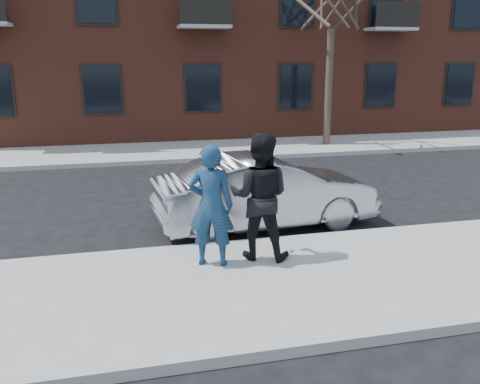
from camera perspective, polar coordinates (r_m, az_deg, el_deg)
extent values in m
plane|color=black|center=(8.35, 10.42, -9.34)|extent=(100.00, 100.00, 0.00)
cube|color=gray|center=(8.12, 11.16, -9.55)|extent=(50.00, 3.50, 0.15)
cube|color=#999691|center=(9.65, 6.75, -5.31)|extent=(50.00, 0.10, 0.15)
cube|color=gray|center=(18.75, -3.48, 4.76)|extent=(50.00, 3.50, 0.15)
cube|color=#999691|center=(17.01, -2.41, 3.71)|extent=(50.00, 0.10, 0.15)
cube|color=black|center=(21.13, 6.28, 11.66)|extent=(1.30, 0.06, 1.70)
cube|color=black|center=(24.74, 23.42, 11.02)|extent=(1.30, 0.06, 1.70)
cube|color=black|center=(21.18, 6.54, 20.33)|extent=(1.30, 0.06, 1.70)
cube|color=black|center=(24.79, 24.23, 18.39)|extent=(1.30, 0.06, 1.70)
cylinder|color=#33261E|center=(19.54, 9.92, 11.41)|extent=(0.26, 0.26, 4.20)
imported|color=#999BA3|center=(10.29, 2.88, -0.02)|extent=(4.64, 2.02, 1.48)
imported|color=navy|center=(8.01, -3.28, -1.53)|extent=(0.82, 0.66, 1.96)
cube|color=black|center=(8.13, -3.48, 1.20)|extent=(0.10, 0.14, 0.08)
imported|color=black|center=(8.28, 2.23, -0.53)|extent=(1.24, 1.13, 2.09)
cube|color=black|center=(8.46, 1.39, 0.09)|extent=(0.10, 0.15, 0.06)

